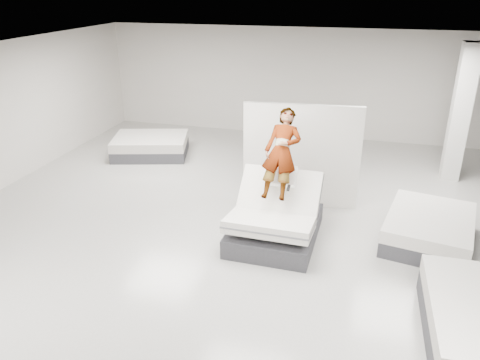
# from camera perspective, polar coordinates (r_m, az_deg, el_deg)

# --- Properties ---
(room) EXTENTS (14.00, 14.04, 3.20)m
(room) POSITION_cam_1_polar(r_m,az_deg,el_deg) (7.69, 0.16, 1.69)
(room) COLOR #B5B2AB
(room) RESTS_ON ground
(hero_bed) EXTENTS (1.55, 2.02, 1.29)m
(hero_bed) POSITION_cam_1_polar(r_m,az_deg,el_deg) (8.58, 4.33, -4.90)
(hero_bed) COLOR #3B3B40
(hero_bed) RESTS_ON floor
(person) EXTENTS (0.67, 1.64, 1.36)m
(person) POSITION_cam_1_polar(r_m,az_deg,el_deg) (8.50, 5.00, 1.42)
(person) COLOR slate
(person) RESTS_ON hero_bed
(remote) EXTENTS (0.05, 0.14, 0.08)m
(remote) POSITION_cam_1_polar(r_m,az_deg,el_deg) (8.23, 5.93, -0.97)
(remote) COLOR black
(remote) RESTS_ON person
(divider_panel) EXTENTS (2.39, 0.31, 2.17)m
(divider_panel) POSITION_cam_1_polar(r_m,az_deg,el_deg) (9.70, 7.45, 2.89)
(divider_panel) COLOR white
(divider_panel) RESTS_ON floor
(flat_bed_right_far) EXTENTS (1.78, 2.16, 0.53)m
(flat_bed_right_far) POSITION_cam_1_polar(r_m,az_deg,el_deg) (9.19, 22.03, -5.55)
(flat_bed_right_far) COLOR #3B3B40
(flat_bed_right_far) RESTS_ON floor
(flat_bed_left_far) EXTENTS (2.25, 1.92, 0.53)m
(flat_bed_left_far) POSITION_cam_1_polar(r_m,az_deg,el_deg) (12.99, -10.83, 4.11)
(flat_bed_left_far) COLOR #3B3B40
(flat_bed_left_far) RESTS_ON floor
(column) EXTENTS (0.40, 0.40, 3.20)m
(column) POSITION_cam_1_polar(r_m,az_deg,el_deg) (11.95, 25.26, 7.32)
(column) COLOR silver
(column) RESTS_ON floor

